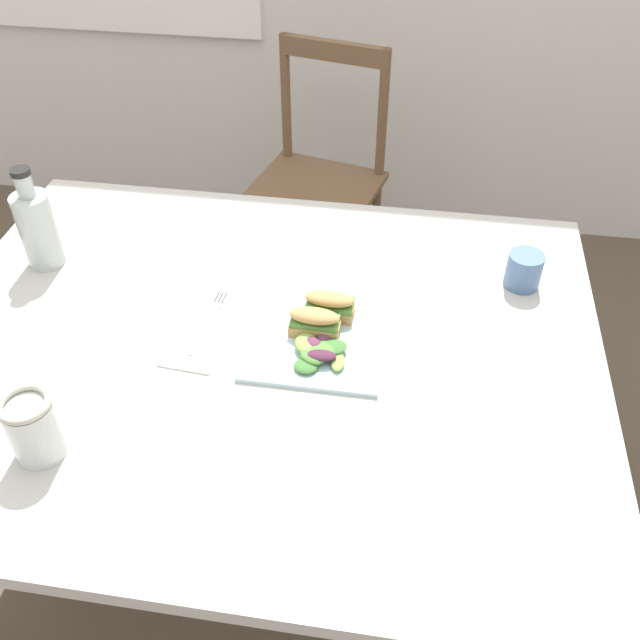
# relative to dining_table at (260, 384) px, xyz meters

# --- Properties ---
(ground_plane) EXTENTS (7.79, 7.79, 0.00)m
(ground_plane) POSITION_rel_dining_table_xyz_m (-0.06, 0.01, -0.63)
(ground_plane) COLOR brown
(dining_table) EXTENTS (1.29, 1.04, 0.74)m
(dining_table) POSITION_rel_dining_table_xyz_m (0.00, 0.00, 0.00)
(dining_table) COLOR #BCB7AD
(dining_table) RESTS_ON ground
(chair_wooden_far) EXTENTS (0.48, 0.48, 0.87)m
(chair_wooden_far) POSITION_rel_dining_table_xyz_m (-0.06, 1.10, -0.18)
(chair_wooden_far) COLOR brown
(chair_wooden_far) RESTS_ON ground
(plate_lunch) EXTENTS (0.26, 0.26, 0.01)m
(plate_lunch) POSITION_rel_dining_table_xyz_m (0.11, 0.02, 0.12)
(plate_lunch) COLOR silver
(plate_lunch) RESTS_ON dining_table
(sandwich_half_front) EXTENTS (0.10, 0.06, 0.06)m
(sandwich_half_front) POSITION_rel_dining_table_xyz_m (0.11, 0.04, 0.15)
(sandwich_half_front) COLOR tan
(sandwich_half_front) RESTS_ON plate_lunch
(sandwich_half_back) EXTENTS (0.10, 0.06, 0.06)m
(sandwich_half_back) POSITION_rel_dining_table_xyz_m (0.13, 0.09, 0.15)
(sandwich_half_back) COLOR tan
(sandwich_half_back) RESTS_ON plate_lunch
(salad_mixed_greens) EXTENTS (0.11, 0.14, 0.02)m
(salad_mixed_greens) POSITION_rel_dining_table_xyz_m (0.12, -0.02, 0.13)
(salad_mixed_greens) COLOR #6B9E47
(salad_mixed_greens) RESTS_ON plate_lunch
(napkin_folded) EXTENTS (0.12, 0.27, 0.00)m
(napkin_folded) POSITION_rel_dining_table_xyz_m (-0.11, 0.04, 0.11)
(napkin_folded) COLOR silver
(napkin_folded) RESTS_ON dining_table
(fork_on_napkin) EXTENTS (0.03, 0.19, 0.00)m
(fork_on_napkin) POSITION_rel_dining_table_xyz_m (-0.10, 0.05, 0.12)
(fork_on_napkin) COLOR silver
(fork_on_napkin) RESTS_ON napkin_folded
(bottle_cold_brew) EXTENTS (0.08, 0.08, 0.23)m
(bottle_cold_brew) POSITION_rel_dining_table_xyz_m (-0.50, 0.18, 0.19)
(bottle_cold_brew) COLOR black
(bottle_cold_brew) RESTS_ON dining_table
(mason_jar_iced_tea) EXTENTS (0.08, 0.08, 0.12)m
(mason_jar_iced_tea) POSITION_rel_dining_table_xyz_m (-0.29, -0.30, 0.16)
(mason_jar_iced_tea) COLOR #C67528
(mason_jar_iced_tea) RESTS_ON dining_table
(cup_extra_side) EXTENTS (0.07, 0.07, 0.08)m
(cup_extra_side) POSITION_rel_dining_table_xyz_m (0.50, 0.26, 0.15)
(cup_extra_side) COLOR #4C6B93
(cup_extra_side) RESTS_ON dining_table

